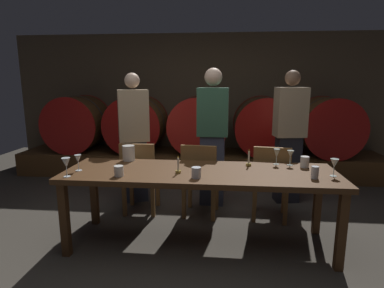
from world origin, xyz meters
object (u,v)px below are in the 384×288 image
object	(u,v)px
pitcher	(129,153)
wine_glass_left	(78,159)
candle_right	(249,162)
wine_glass_center	(277,154)
chair_center	(200,177)
cup_center_right	(315,172)
dining_table	(200,178)
wine_glass_right	(290,154)
wine_glass_far_right	(334,164)
guest_right	(289,136)
wine_barrel_far_left	(78,123)
candle_left	(178,168)
wine_barrel_center	(199,125)
wine_barrel_left	(137,124)
guest_center	(213,136)
wine_barrel_far_right	(328,127)
chair_left	(140,174)
wine_glass_far_left	(66,163)
cup_center_left	(196,173)
chair_right	(271,179)
cup_far_right	(305,162)
wine_barrel_right	(263,126)
guest_left	(134,137)
cup_far_left	(119,171)

from	to	relation	value
pitcher	wine_glass_left	world-z (taller)	pitcher
candle_right	wine_glass_center	xyz separation A→B (m)	(0.29, 0.09, 0.07)
chair_center	cup_center_right	bearing A→B (deg)	149.68
dining_table	wine_glass_right	xyz separation A→B (m)	(0.89, 0.29, 0.18)
chair_center	wine_glass_far_right	xyz separation A→B (m)	(1.24, -0.69, 0.37)
guest_right	wine_glass_center	bearing A→B (deg)	62.79
wine_barrel_far_left	wine_glass_right	size ratio (longest dim) A/B	6.30
candle_left	wine_glass_far_right	bearing A→B (deg)	1.52
wine_barrel_center	wine_glass_far_right	distance (m)	2.81
wine_barrel_left	guest_center	bearing A→B (deg)	-44.83
wine_barrel_far_right	chair_left	xyz separation A→B (m)	(-2.68, -1.73, -0.36)
wine_glass_far_right	wine_glass_right	bearing A→B (deg)	131.62
chair_left	wine_glass_far_left	world-z (taller)	wine_glass_far_left
wine_barrel_far_right	wine_glass_right	bearing A→B (deg)	-116.13
wine_barrel_far_right	candle_left	size ratio (longest dim) A/B	5.65
cup_center_left	cup_center_right	bearing A→B (deg)	4.74
chair_right	wine_glass_right	distance (m)	0.51
guest_center	candle_left	distance (m)	1.18
guest_center	wine_glass_right	world-z (taller)	guest_center
chair_right	pitcher	bearing A→B (deg)	17.78
wine_barrel_center	wine_glass_center	world-z (taller)	wine_barrel_center
pitcher	chair_right	bearing A→B (deg)	10.27
wine_glass_far_left	cup_far_right	bearing A→B (deg)	13.51
candle_right	pitcher	xyz separation A→B (m)	(-1.26, 0.11, 0.04)
wine_glass_left	candle_right	bearing A→B (deg)	11.32
wine_glass_center	cup_center_left	world-z (taller)	wine_glass_center
wine_barrel_right	guest_left	bearing A→B (deg)	-144.23
chair_left	candle_right	distance (m)	1.35
chair_right	wine_glass_right	bearing A→B (deg)	119.06
wine_barrel_far_left	chair_center	size ratio (longest dim) A/B	1.09
wine_glass_far_right	cup_center_left	world-z (taller)	wine_glass_far_right
wine_barrel_far_right	cup_far_left	distance (m)	3.71
cup_far_left	pitcher	bearing A→B (deg)	97.96
wine_glass_far_right	wine_barrel_far_right	bearing A→B (deg)	73.57
chair_left	chair_center	bearing A→B (deg)	176.16
wine_barrel_left	dining_table	world-z (taller)	wine_barrel_left
wine_barrel_far_left	guest_right	world-z (taller)	guest_right
chair_right	wine_glass_far_right	distance (m)	0.88
cup_far_left	chair_left	bearing A→B (deg)	93.54
wine_glass_far_right	cup_center_left	bearing A→B (deg)	-172.19
wine_barrel_far_left	wine_glass_right	xyz separation A→B (m)	(3.21, -2.10, 0.00)
guest_left	chair_left	bearing A→B (deg)	91.55
chair_left	wine_glass_far_right	distance (m)	2.12
wine_barrel_left	wine_glass_left	size ratio (longest dim) A/B	6.24
wine_barrel_right	guest_center	size ratio (longest dim) A/B	0.55
wine_barrel_far_left	wine_barrel_far_right	world-z (taller)	same
chair_center	guest_right	world-z (taller)	guest_right
wine_barrel_far_left	candle_left	xyz separation A→B (m)	(2.12, -2.48, -0.06)
chair_right	wine_glass_far_left	xyz separation A→B (m)	(-1.92, -0.91, 0.38)
wine_barrel_center	cup_center_right	bearing A→B (deg)	-64.54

